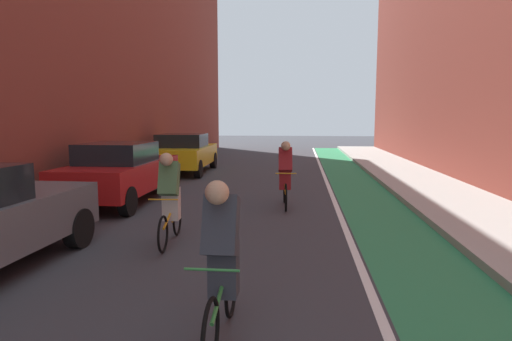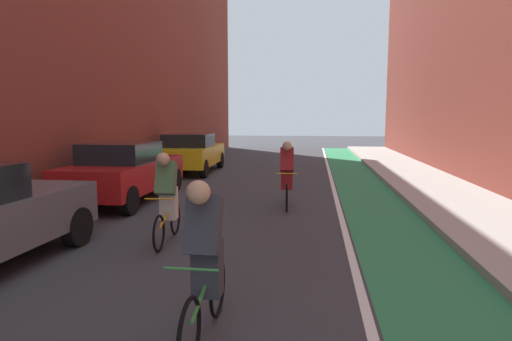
{
  "view_description": "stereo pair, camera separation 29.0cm",
  "coord_description": "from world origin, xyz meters",
  "px_view_note": "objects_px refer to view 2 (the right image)",
  "views": [
    {
      "loc": [
        1.52,
        4.52,
        2.16
      ],
      "look_at": [
        0.58,
        13.59,
        1.03
      ],
      "focal_mm": 30.2,
      "sensor_mm": 36.0,
      "label": 1
    },
    {
      "loc": [
        1.81,
        4.56,
        2.16
      ],
      "look_at": [
        0.58,
        13.59,
        1.03
      ],
      "focal_mm": 30.2,
      "sensor_mm": 36.0,
      "label": 2
    }
  ],
  "objects_px": {
    "cyclist_mid": "(205,255)",
    "cyclist_far": "(287,172)",
    "parked_sedan_yellow_cab": "(190,153)",
    "parked_sedan_red": "(124,171)",
    "cyclist_trailing": "(167,195)"
  },
  "relations": [
    {
      "from": "parked_sedan_red",
      "to": "cyclist_mid",
      "type": "distance_m",
      "value": 7.62
    },
    {
      "from": "parked_sedan_yellow_cab",
      "to": "cyclist_mid",
      "type": "bearing_deg",
      "value": -72.99
    },
    {
      "from": "cyclist_mid",
      "to": "cyclist_trailing",
      "type": "bearing_deg",
      "value": 115.26
    },
    {
      "from": "parked_sedan_yellow_cab",
      "to": "cyclist_trailing",
      "type": "relative_size",
      "value": 2.6
    },
    {
      "from": "cyclist_far",
      "to": "parked_sedan_red",
      "type": "bearing_deg",
      "value": 177.29
    },
    {
      "from": "cyclist_trailing",
      "to": "parked_sedan_red",
      "type": "bearing_deg",
      "value": 124.38
    },
    {
      "from": "parked_sedan_red",
      "to": "cyclist_trailing",
      "type": "distance_m",
      "value": 4.19
    },
    {
      "from": "cyclist_trailing",
      "to": "cyclist_far",
      "type": "height_order",
      "value": "cyclist_far"
    },
    {
      "from": "parked_sedan_red",
      "to": "cyclist_far",
      "type": "distance_m",
      "value": 4.22
    },
    {
      "from": "cyclist_mid",
      "to": "cyclist_trailing",
      "type": "distance_m",
      "value": 3.46
    },
    {
      "from": "cyclist_mid",
      "to": "cyclist_far",
      "type": "relative_size",
      "value": 1.0
    },
    {
      "from": "parked_sedan_yellow_cab",
      "to": "cyclist_mid",
      "type": "xyz_separation_m",
      "value": [
        3.84,
        -12.55,
        0.06
      ]
    },
    {
      "from": "parked_sedan_red",
      "to": "cyclist_mid",
      "type": "bearing_deg",
      "value": -59.75
    },
    {
      "from": "cyclist_mid",
      "to": "cyclist_far",
      "type": "height_order",
      "value": "cyclist_far"
    },
    {
      "from": "parked_sedan_red",
      "to": "cyclist_far",
      "type": "bearing_deg",
      "value": -2.71
    }
  ]
}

